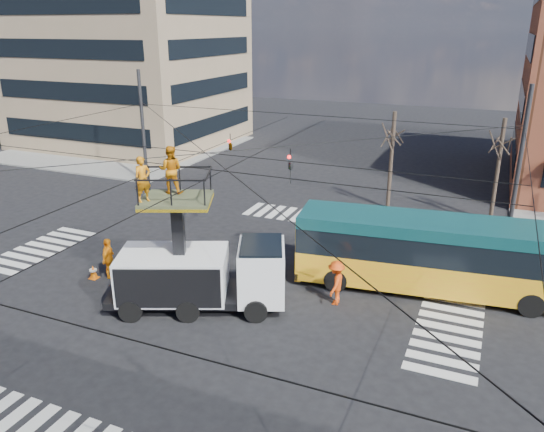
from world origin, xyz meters
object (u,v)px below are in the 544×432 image
Objects in this scene: traffic_cone at (93,272)px; flagger at (336,283)px; worker_ground at (108,258)px; utility_truck at (200,259)px; city_bus at (439,254)px.

flagger reaches higher than traffic_cone.
worker_ground is at bearing 30.69° from traffic_cone.
traffic_cone is (-5.79, 0.26, -1.78)m from utility_truck.
worker_ground is 10.20m from flagger.
city_bus is (8.52, 5.08, -0.37)m from utility_truck.
flagger is (4.89, 2.34, -1.15)m from utility_truck.
city_bus is 6.44× the size of flagger.
worker_ground is (-13.69, -4.45, -0.79)m from city_bus.
utility_truck is at bearing -156.18° from city_bus.
utility_truck is 9.93m from city_bus.
flagger is at bearing -149.93° from city_bus.
city_bus reaches higher than worker_ground.
traffic_cone is at bearing 102.62° from worker_ground.
city_bus is at bearing 125.33° from flagger.
traffic_cone is (-14.31, -4.82, -1.41)m from city_bus.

